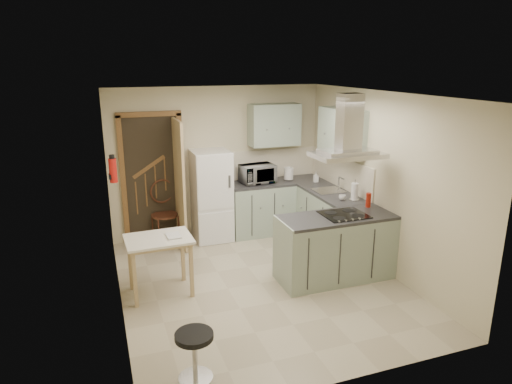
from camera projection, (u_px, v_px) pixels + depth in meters
name	position (u px, v px, depth m)	size (l,w,h in m)	color
floor	(260.00, 283.00, 6.15)	(4.20, 4.20, 0.00)	#B2A78A
ceiling	(261.00, 94.00, 5.46)	(4.20, 4.20, 0.00)	silver
back_wall	(218.00, 161.00, 7.70)	(3.60, 3.60, 0.00)	beige
left_wall	(113.00, 209.00, 5.22)	(4.20, 4.20, 0.00)	beige
right_wall	(381.00, 182.00, 6.38)	(4.20, 4.20, 0.00)	beige
doorway	(153.00, 179.00, 7.38)	(1.10, 0.12, 2.10)	brown
fridge	(212.00, 196.00, 7.51)	(0.60, 0.60, 1.50)	white
counter_back	(260.00, 208.00, 7.87)	(1.08, 0.60, 0.90)	#9EB2A0
counter_right	(322.00, 214.00, 7.53)	(0.60, 1.95, 0.90)	#9EB2A0
splashback	(271.00, 163.00, 8.03)	(1.68, 0.02, 0.50)	beige
wall_cabinet_back	(274.00, 125.00, 7.69)	(0.85, 0.35, 0.70)	#9EB2A0
wall_cabinet_right	(342.00, 132.00, 6.93)	(0.35, 0.90, 0.70)	#9EB2A0
peninsula	(336.00, 247.00, 6.19)	(1.55, 0.65, 0.90)	#9EB2A0
hob	(344.00, 215.00, 6.10)	(0.58, 0.50, 0.01)	black
extractor_hood	(347.00, 155.00, 5.87)	(0.90, 0.55, 0.10)	silver
sink	(328.00, 190.00, 7.24)	(0.45, 0.40, 0.01)	silver
fire_extinguisher	(113.00, 170.00, 5.99)	(0.10, 0.10, 0.32)	#B2140F
drop_leaf_table	(160.00, 266.00, 5.79)	(0.81, 0.61, 0.76)	#DCBA87
bentwood_chair	(165.00, 215.00, 7.43)	(0.42, 0.42, 0.93)	#4E2F1A
stool	(195.00, 356.00, 4.24)	(0.36, 0.36, 0.48)	black
microwave	(257.00, 174.00, 7.68)	(0.56, 0.38, 0.31)	black
kettle	(289.00, 173.00, 7.86)	(0.16, 0.16, 0.24)	silver
cereal_box	(270.00, 173.00, 7.80)	(0.07, 0.18, 0.28)	orange
soap_bottle	(316.00, 177.00, 7.75)	(0.08, 0.08, 0.17)	#ADAEBA
paper_towel	(355.00, 191.00, 6.73)	(0.10, 0.10, 0.27)	silver
cup	(342.00, 197.00, 6.74)	(0.10, 0.10, 0.08)	silver
red_bottle	(368.00, 200.00, 6.41)	(0.07, 0.07, 0.20)	#AB1F0E
book	(166.00, 233.00, 5.69)	(0.17, 0.24, 0.10)	#A1353D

